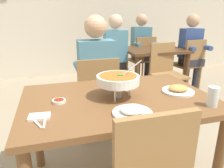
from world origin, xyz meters
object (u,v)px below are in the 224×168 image
Objects in this scene: rice_plate at (133,111)px; drink_glass at (213,98)px; dining_table_far at (153,57)px; chair_bg_middle at (143,57)px; chair_bg_window at (112,58)px; patron_bg_right at (191,48)px; patron_bg_middle at (142,44)px; curry_bowl at (118,80)px; patron_bg_left at (115,50)px; chair_bg_right at (189,62)px; chair_diner_main at (97,93)px; dining_table_main at (118,110)px; chair_bg_left at (114,64)px; diner_main at (96,71)px; chair_bg_corner at (165,70)px; sauce_dish at (59,101)px; appetizer_plate at (178,90)px.

rice_plate is 0.54m from drink_glass.
dining_table_far is 1.11× the size of chair_bg_middle.
patron_bg_right is at bearing -26.58° from chair_bg_window.
drink_glass reaches higher than rice_plate.
chair_bg_window is at bearing -179.38° from patron_bg_middle.
curry_bowl is 2.04m from patron_bg_left.
patron_bg_right reaches higher than chair_bg_right.
chair_bg_right is at bearing -48.55° from patron_bg_middle.
dining_table_main is at bearing -90.00° from chair_diner_main.
dining_table_far is at bearing -92.77° from patron_bg_middle.
rice_plate reaches higher than dining_table_far.
chair_diner_main is at bearing -111.16° from chair_bg_window.
patron_bg_left is (0.57, 1.95, 0.10)m from dining_table_main.
chair_bg_right is at bearing -9.77° from chair_bg_left.
drink_glass is 0.14× the size of chair_bg_middle.
patron_bg_middle is at bearing 131.45° from chair_bg_right.
dining_table_main and dining_table_far have the same top height.
chair_bg_left is 0.47m from chair_bg_window.
dining_table_main is at bearing -90.00° from diner_main.
chair_bg_left is (0.57, 1.27, 0.00)m from chair_diner_main.
drink_glass is 0.10× the size of patron_bg_left.
chair_bg_middle is (0.03, 0.51, -0.11)m from dining_table_far.
patron_bg_right is at bearing -43.94° from patron_bg_middle.
dining_table_main is at bearing 90.18° from rice_plate.
chair_bg_corner is at bearing 49.64° from dining_table_main.
dining_table_main is 2.78m from patron_bg_middle.
chair_bg_window is at bearing 153.42° from patron_bg_right.
chair_bg_right is at bearing 28.30° from diner_main.
rice_plate is 2.85m from chair_bg_window.
dining_table_main is 0.31m from rice_plate.
drink_glass is 2.51m from chair_bg_right.
chair_bg_middle reaches higher than sauce_dish.
chair_bg_corner is (0.64, -0.59, 0.00)m from chair_bg_left.
chair_bg_corner is (-0.68, -0.36, 0.00)m from chair_bg_right.
chair_bg_right is (1.89, 1.05, 0.00)m from chair_diner_main.
chair_bg_middle is (1.27, 1.64, -0.24)m from diner_main.
rice_plate is 0.27× the size of chair_bg_window.
rice_plate is at bearing 176.70° from drink_glass.
rice_plate is 2.38m from chair_bg_left.
sauce_dish is at bearing 176.90° from appetizer_plate.
chair_bg_window is 0.69× the size of patron_bg_right.
chair_bg_middle reaches higher than rice_plate.
curry_bowl is 2.56× the size of drink_glass.
patron_bg_left reaches higher than dining_table_main.
patron_bg_right reaches higher than drink_glass.
dining_table_main is 1.02× the size of diner_main.
rice_plate is 0.27× the size of chair_bg_middle.
patron_bg_right is (1.40, 2.15, -0.06)m from drink_glass.
chair_bg_window reaches higher than dining_table_far.
dining_table_main is 0.49m from appetizer_plate.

